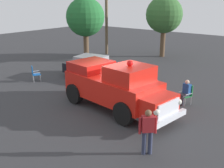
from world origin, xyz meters
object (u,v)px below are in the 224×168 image
spectator_standing (148,129)px  oak_tree_distant (164,15)px  vintage_fire_truck (115,85)px  lawn_chair_by_car (34,73)px  lawn_chair_near_truck (187,93)px  spectator_seated (185,91)px  oak_tree_right (85,17)px  utility_pole (106,14)px  classic_hot_rod (95,67)px

spectator_standing → oak_tree_distant: 17.04m
vintage_fire_truck → lawn_chair_by_car: vintage_fire_truck is taller
lawn_chair_near_truck → oak_tree_distant: (9.65, 6.69, 3.13)m
lawn_chair_near_truck → spectator_seated: bearing=158.7°
spectator_seated → spectator_standing: 5.32m
spectator_seated → lawn_chair_near_truck: bearing=-21.3°
oak_tree_right → utility_pole: bearing=8.3°
lawn_chair_by_car → lawn_chair_near_truck: bearing=-75.3°
vintage_fire_truck → classic_hot_rod: 5.61m
oak_tree_distant → spectator_seated: bearing=-145.8°
oak_tree_distant → utility_pole: size_ratio=0.75×
lawn_chair_by_car → spectator_seated: size_ratio=0.79×
lawn_chair_by_car → utility_pole: 10.44m
classic_hot_rod → oak_tree_right: oak_tree_right is taller
spectator_seated → utility_pole: (7.42, 11.32, 3.03)m
vintage_fire_truck → utility_pole: 13.68m
classic_hot_rod → lawn_chair_by_car: (-3.13, 2.51, -0.16)m
spectator_seated → oak_tree_distant: bearing=34.2°
classic_hot_rod → spectator_standing: bearing=-127.7°
vintage_fire_truck → classic_hot_rod: vintage_fire_truck is taller
lawn_chair_near_truck → oak_tree_right: (4.00, 10.89, 3.06)m
spectator_seated → utility_pole: bearing=56.8°
vintage_fire_truck → oak_tree_distant: (12.44, 4.21, 2.53)m
classic_hot_rod → oak_tree_right: size_ratio=0.87×
classic_hot_rod → utility_pole: size_ratio=0.64×
lawn_chair_by_car → oak_tree_distant: bearing=-12.5°
lawn_chair_near_truck → lawn_chair_by_car: size_ratio=1.00×
vintage_fire_truck → lawn_chair_by_car: bearing=87.3°
spectator_standing → oak_tree_distant: (15.00, 7.60, 2.76)m
lawn_chair_near_truck → spectator_standing: (-5.35, -0.91, 0.37)m
vintage_fire_truck → spectator_standing: bearing=-127.0°
classic_hot_rod → lawn_chair_near_truck: size_ratio=4.51×
oak_tree_right → lawn_chair_by_car: bearing=-166.8°
spectator_standing → oak_tree_right: 15.29m
lawn_chair_by_car → spectator_seated: bearing=-75.9°
utility_pole → vintage_fire_truck: bearing=-138.6°
oak_tree_distant → classic_hot_rod: bearing=178.9°
oak_tree_distant → vintage_fire_truck: bearing=-161.3°
lawn_chair_near_truck → oak_tree_right: oak_tree_right is taller
oak_tree_right → oak_tree_distant: bearing=-36.6°
classic_hot_rod → spectator_seated: size_ratio=3.56×
classic_hot_rod → oak_tree_right: (3.33, 4.02, 2.90)m
lawn_chair_by_car → spectator_seated: (2.34, -9.33, 0.11)m
vintage_fire_truck → oak_tree_distant: oak_tree_distant is taller
vintage_fire_truck → oak_tree_right: bearing=51.1°
lawn_chair_by_car → oak_tree_right: bearing=13.2°
vintage_fire_truck → spectator_seated: size_ratio=4.79×
lawn_chair_by_car → utility_pole: utility_pole is taller
oak_tree_distant → oak_tree_right: bearing=143.4°
vintage_fire_truck → utility_pole: (10.09, 8.89, 2.53)m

